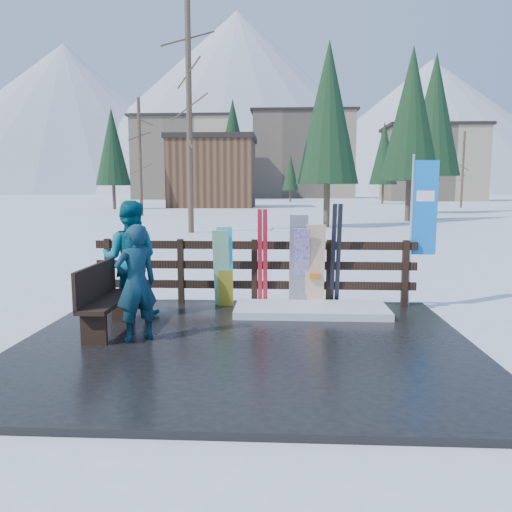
# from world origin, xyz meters

# --- Properties ---
(ground) EXTENTS (700.00, 700.00, 0.00)m
(ground) POSITION_xyz_m (0.00, 0.00, 0.00)
(ground) COLOR white
(ground) RESTS_ON ground
(deck) EXTENTS (6.00, 5.00, 0.08)m
(deck) POSITION_xyz_m (0.00, 0.00, 0.04)
(deck) COLOR black
(deck) RESTS_ON ground
(fence) EXTENTS (5.60, 0.10, 1.15)m
(fence) POSITION_xyz_m (0.00, 2.20, 0.74)
(fence) COLOR black
(fence) RESTS_ON deck
(snow_patch) EXTENTS (2.48, 1.00, 0.12)m
(snow_patch) POSITION_xyz_m (0.96, 1.60, 0.14)
(snow_patch) COLOR white
(snow_patch) RESTS_ON deck
(bench) EXTENTS (0.40, 1.50, 0.97)m
(bench) POSITION_xyz_m (-2.03, 0.37, 0.60)
(bench) COLOR black
(bench) RESTS_ON deck
(snowboard_0) EXTENTS (0.26, 0.19, 1.38)m
(snowboard_0) POSITION_xyz_m (-0.49, 1.98, 0.77)
(snowboard_0) COLOR #1CCFF0
(snowboard_0) RESTS_ON deck
(snowboard_1) EXTENTS (0.28, 0.35, 1.34)m
(snowboard_1) POSITION_xyz_m (-0.55, 1.98, 0.75)
(snowboard_1) COLOR white
(snowboard_1) RESTS_ON deck
(snowboard_2) EXTENTS (0.26, 0.18, 1.39)m
(snowboard_2) POSITION_xyz_m (-0.49, 1.98, 0.77)
(snowboard_2) COLOR yellow
(snowboard_2) RESTS_ON deck
(snowboard_3) EXTENTS (0.27, 0.43, 1.38)m
(snowboard_3) POSITION_xyz_m (0.80, 1.98, 0.77)
(snowboard_3) COLOR white
(snowboard_3) RESTS_ON deck
(snowboard_4) EXTENTS (0.31, 0.26, 1.60)m
(snowboard_4) POSITION_xyz_m (0.76, 1.98, 0.88)
(snowboard_4) COLOR black
(snowboard_4) RESTS_ON deck
(snowboard_5) EXTENTS (0.32, 0.27, 1.44)m
(snowboard_5) POSITION_xyz_m (1.04, 1.98, 0.80)
(snowboard_5) COLOR white
(snowboard_5) RESTS_ON deck
(ski_pair_a) EXTENTS (0.16, 0.22, 1.69)m
(ski_pair_a) POSITION_xyz_m (0.15, 2.05, 0.92)
(ski_pair_a) COLOR #B31625
(ski_pair_a) RESTS_ON deck
(ski_pair_b) EXTENTS (0.17, 0.35, 1.78)m
(ski_pair_b) POSITION_xyz_m (1.39, 2.05, 0.97)
(ski_pair_b) COLOR black
(ski_pair_b) RESTS_ON deck
(rental_flag) EXTENTS (0.45, 0.04, 2.60)m
(rental_flag) POSITION_xyz_m (2.85, 2.25, 1.69)
(rental_flag) COLOR silver
(rental_flag) RESTS_ON deck
(person_front) EXTENTS (0.68, 0.65, 1.56)m
(person_front) POSITION_xyz_m (-1.45, 0.00, 0.86)
(person_front) COLOR #10424A
(person_front) RESTS_ON deck
(person_back) EXTENTS (0.92, 0.73, 1.84)m
(person_back) POSITION_xyz_m (-1.92, 1.31, 1.00)
(person_back) COLOR #095A6B
(person_back) RESTS_ON deck
(resort_buildings) EXTENTS (73.00, 87.60, 22.60)m
(resort_buildings) POSITION_xyz_m (1.03, 115.41, 9.81)
(resort_buildings) COLOR tan
(resort_buildings) RESTS_ON ground
(trees) EXTENTS (42.02, 68.61, 13.45)m
(trees) POSITION_xyz_m (4.06, 49.77, 5.94)
(trees) COLOR #382B1E
(trees) RESTS_ON ground
(mountains) EXTENTS (520.00, 260.00, 120.00)m
(mountains) POSITION_xyz_m (-10.50, 328.41, 50.20)
(mountains) COLOR white
(mountains) RESTS_ON ground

